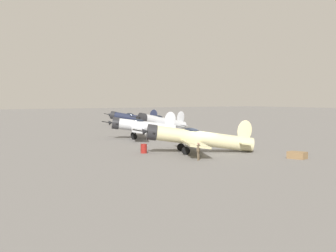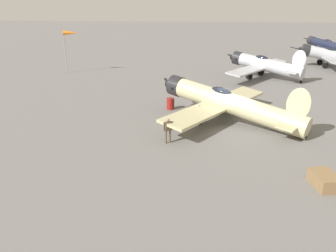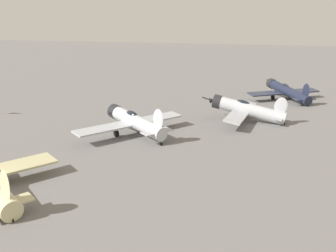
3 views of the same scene
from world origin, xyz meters
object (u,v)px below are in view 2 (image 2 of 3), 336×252
Objects in this scene: airplane_far_line at (332,56)px; airplane_outer_stand at (329,45)px; equipment_crate at (325,180)px; airplane_foreground at (227,103)px; airplane_mid_apron at (264,65)px; fuel_drum at (170,104)px; ground_crew_mechanic at (168,128)px; windsock_mast at (71,34)px.

airplane_far_line reaches higher than airplane_outer_stand.
airplane_foreground is at bearing -62.59° from equipment_crate.
fuel_drum is (8.69, 14.72, -1.17)m from airplane_mid_apron.
airplane_far_line is at bearing 126.27° from airplane_outer_stand.
ground_crew_mechanic is (21.63, 48.45, -0.52)m from airplane_outer_stand.
airplane_far_line is at bearing 115.45° from ground_crew_mechanic.
airplane_far_line is at bearing -105.27° from airplane_mid_apron.
windsock_mast is at bearing 17.94° from airplane_far_line.
airplane_outer_stand is 5.86× the size of equipment_crate.
airplane_mid_apron is 29.83m from airplane_outer_stand.
airplane_mid_apron reaches higher than airplane_far_line.
equipment_crate is at bearing 145.21° from airplane_foreground.
airplane_mid_apron is 2.38× the size of windsock_mast.
windsock_mast is (15.12, -14.72, 4.33)m from fuel_drum.
fuel_drum is at bearing 110.84° from airplane_outer_stand.
airplane_outer_stand is (-14.01, -26.34, -0.16)m from airplane_mid_apron.
airplane_foreground is 26.50m from windsock_mast.
airplane_foreground is 7.22× the size of ground_crew_mechanic.
airplane_far_line is (-10.20, -10.47, -0.11)m from airplane_mid_apron.
airplane_mid_apron is (-4.11, -17.40, 0.18)m from airplane_foreground.
airplane_outer_stand is at bearing -89.04° from airplane_mid_apron.
airplane_far_line reaches higher than fuel_drum.
airplane_far_line is at bearing -89.38° from airplane_foreground.
airplane_foreground is 0.91× the size of airplane_mid_apron.
airplane_mid_apron is at bearing -75.50° from airplane_foreground.
ground_crew_mechanic is at bearing 62.14° from airplane_far_line.
airplane_foreground is at bearing 63.65° from airplane_far_line.
airplane_far_line is 7.83× the size of ground_crew_mechanic.
airplane_outer_stand is at bearing -104.43° from equipment_crate.
airplane_far_line is 6.91× the size of equipment_crate.
airplane_far_line is 2.36× the size of windsock_mast.
airplane_outer_stand is 46.21m from windsock_mast.
airplane_mid_apron reaches higher than airplane_outer_stand.
airplane_foreground is 2.18× the size of windsock_mast.
equipment_crate is at bearing 27.05° from ground_crew_mechanic.
airplane_far_line is 38.01m from equipment_crate.
ground_crew_mechanic is (3.51, 4.71, -0.50)m from airplane_foreground.
airplane_far_line is 16.32m from airplane_outer_stand.
airplane_outer_stand is 11.32× the size of fuel_drum.
windsock_mast is (16.19, -22.11, 3.84)m from ground_crew_mechanic.
airplane_foreground is at bearing 138.55° from windsock_mast.
ground_crew_mechanic is 1.70× the size of fuel_drum.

